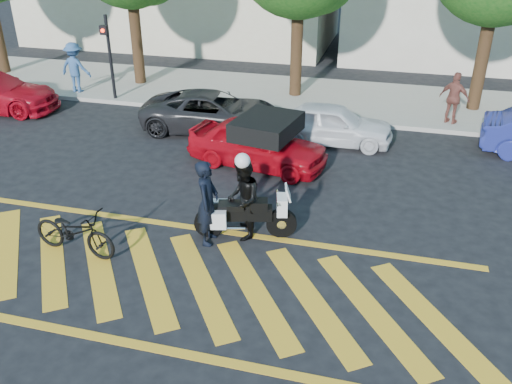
% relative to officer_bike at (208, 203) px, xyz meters
% --- Properties ---
extents(ground, '(90.00, 90.00, 0.00)m').
position_rel_officer_bike_xyz_m(ground, '(-0.17, -1.46, -0.96)').
color(ground, black).
rests_on(ground, ground).
extents(sidewalk, '(60.00, 5.00, 0.15)m').
position_rel_officer_bike_xyz_m(sidewalk, '(-0.17, 10.54, -0.88)').
color(sidewalk, '#9E998E').
rests_on(sidewalk, ground).
extents(crosswalk, '(12.33, 4.00, 0.01)m').
position_rel_officer_bike_xyz_m(crosswalk, '(-0.21, -1.46, -0.96)').
color(crosswalk, gold).
rests_on(crosswalk, ground).
extents(signal_pole, '(0.28, 0.43, 3.20)m').
position_rel_officer_bike_xyz_m(signal_pole, '(-6.67, 8.28, 0.96)').
color(signal_pole, black).
rests_on(signal_pole, ground).
extents(officer_bike, '(0.51, 0.73, 1.92)m').
position_rel_officer_bike_xyz_m(officer_bike, '(0.00, 0.00, 0.00)').
color(officer_bike, black).
rests_on(officer_bike, ground).
extents(bicycle, '(2.02, 0.91, 1.03)m').
position_rel_officer_bike_xyz_m(bicycle, '(-2.56, -1.14, -0.44)').
color(bicycle, black).
rests_on(bicycle, ground).
extents(police_motorcycle, '(2.23, 0.99, 1.00)m').
position_rel_officer_bike_xyz_m(police_motorcycle, '(0.68, 0.39, -0.42)').
color(police_motorcycle, black).
rests_on(police_motorcycle, ground).
extents(officer_moto, '(0.90, 1.04, 1.84)m').
position_rel_officer_bike_xyz_m(officer_moto, '(0.67, 0.40, -0.04)').
color(officer_moto, black).
rests_on(officer_moto, ground).
extents(red_convertible, '(4.17, 2.27, 1.35)m').
position_rel_officer_bike_xyz_m(red_convertible, '(0.02, 4.12, -0.29)').
color(red_convertible, '#B20814').
rests_on(red_convertible, ground).
extents(parked_mid_left, '(4.80, 2.57, 1.28)m').
position_rel_officer_bike_xyz_m(parked_mid_left, '(-2.08, 6.43, -0.32)').
color(parked_mid_left, black).
rests_on(parked_mid_left, ground).
extents(parked_mid_right, '(3.75, 1.59, 1.26)m').
position_rel_officer_bike_xyz_m(parked_mid_right, '(1.81, 6.34, -0.33)').
color(parked_mid_right, white).
rests_on(parked_mid_right, ground).
extents(pedestrian_left, '(1.25, 0.76, 1.90)m').
position_rel_officer_bike_xyz_m(pedestrian_left, '(-8.47, 8.75, 0.14)').
color(pedestrian_left, '#33588C').
rests_on(pedestrian_left, sidewalk).
extents(pedestrian_right, '(1.08, 0.82, 1.71)m').
position_rel_officer_bike_xyz_m(pedestrian_right, '(5.47, 8.75, 0.05)').
color(pedestrian_right, brown).
rests_on(pedestrian_right, sidewalk).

